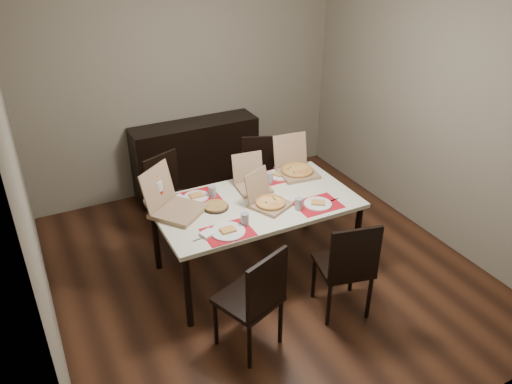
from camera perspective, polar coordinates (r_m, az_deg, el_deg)
ground at (r=4.92m, az=0.94°, el=-8.90°), size 3.80×4.00×0.02m
room_walls at (r=4.45m, az=-1.53°, el=12.34°), size 3.84×4.02×2.62m
sideboard at (r=6.08m, az=-6.86°, el=3.87°), size 1.50×0.40×0.90m
dining_table at (r=4.54m, az=0.00°, el=-1.84°), size 1.80×1.00×0.75m
chair_near_left at (r=3.81m, az=-0.12°, el=-11.94°), size 0.54×0.54×0.93m
chair_near_right at (r=4.19m, az=10.37°, el=-8.17°), size 0.50×0.50×0.93m
chair_far_left at (r=5.17m, az=-9.71°, el=-0.39°), size 0.55×0.55×0.93m
chair_far_right at (r=5.47m, az=0.69°, el=1.82°), size 0.55×0.55×0.93m
setting_near_left at (r=4.09m, az=-3.01°, el=-4.23°), size 0.51×0.30×0.11m
setting_near_right at (r=4.46m, az=6.50°, el=-1.36°), size 0.46×0.30×0.11m
setting_far_left at (r=4.59m, az=-6.58°, el=-0.41°), size 0.48×0.30×0.11m
setting_far_right at (r=4.92m, az=2.42°, el=1.89°), size 0.45×0.30×0.11m
napkin_loose at (r=4.49m, az=0.03°, el=-1.08°), size 0.16×0.16×0.02m
pizza_box_center at (r=4.42m, az=1.37°, el=-0.98°), size 0.41×0.43×0.30m
pizza_box_right at (r=5.00m, az=4.56°, el=2.74°), size 0.39×0.43×0.36m
pizza_box_left at (r=4.37m, az=-9.36°, el=-1.57°), size 0.58×0.58×0.40m
pizza_box_extra at (r=4.72m, az=-0.50°, el=1.15°), size 0.33×0.36×0.30m
faina_plate at (r=4.42m, az=-4.64°, el=-1.66°), size 0.23×0.23×0.03m
dip_bowl at (r=4.68m, az=1.02°, el=0.30°), size 0.13×0.13×0.03m
soda_bottle at (r=4.45m, az=-11.18°, el=-0.20°), size 0.10×0.10×0.30m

